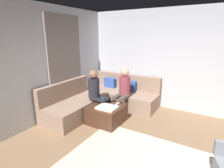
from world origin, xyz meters
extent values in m
cube|color=silver|center=(0.00, 2.94, 1.35)|extent=(6.00, 0.12, 2.70)
cube|color=silver|center=(-2.94, 0.00, 1.35)|extent=(0.12, 6.00, 2.70)
cube|color=gray|center=(-2.84, 1.30, 1.25)|extent=(0.06, 1.10, 2.50)
cube|color=#9E7F6B|center=(-1.78, 2.41, 0.21)|extent=(2.10, 0.85, 0.42)
cube|color=#9E7F6B|center=(-1.78, 2.76, 0.65)|extent=(2.10, 0.14, 0.45)
cube|color=#9E7F6B|center=(-2.41, 1.13, 0.21)|extent=(0.85, 1.70, 0.42)
cube|color=#9E7F6B|center=(-2.76, 1.13, 0.65)|extent=(0.14, 1.70, 0.45)
cube|color=#3359B2|center=(-2.28, 2.58, 0.54)|extent=(0.36, 0.12, 0.36)
cube|color=#3359B2|center=(-1.58, 2.58, 0.54)|extent=(0.36, 0.12, 0.36)
cube|color=#4C2D1E|center=(-1.57, 1.26, 0.21)|extent=(0.76, 0.76, 0.42)
cube|color=white|center=(-1.47, 1.14, 0.44)|extent=(0.44, 0.36, 0.04)
cylinder|color=#334C72|center=(-1.79, 1.44, 0.47)|extent=(0.08, 0.08, 0.10)
cube|color=white|center=(-1.39, 1.48, 0.43)|extent=(0.05, 0.15, 0.02)
cylinder|color=brown|center=(-1.39, 1.63, 0.21)|extent=(0.12, 0.12, 0.42)
cylinder|color=brown|center=(-1.57, 1.63, 0.21)|extent=(0.12, 0.12, 0.42)
cylinder|color=brown|center=(-1.39, 1.83, 0.48)|extent=(0.12, 0.40, 0.12)
cylinder|color=brown|center=(-1.57, 1.83, 0.48)|extent=(0.12, 0.40, 0.12)
cylinder|color=#993F4C|center=(-1.48, 2.03, 0.73)|extent=(0.28, 0.28, 0.50)
sphere|color=#D8AD8C|center=(-1.48, 2.03, 1.09)|extent=(0.22, 0.22, 0.22)
cylinder|color=black|center=(-1.63, 1.51, 0.21)|extent=(0.12, 0.12, 0.42)
cylinder|color=black|center=(-1.63, 1.33, 0.21)|extent=(0.12, 0.12, 0.42)
cylinder|color=black|center=(-1.83, 1.51, 0.48)|extent=(0.40, 0.12, 0.12)
cylinder|color=black|center=(-1.83, 1.33, 0.48)|extent=(0.40, 0.12, 0.12)
cylinder|color=#26262D|center=(-2.03, 1.42, 0.73)|extent=(0.28, 0.28, 0.50)
sphere|color=#8C664C|center=(-2.03, 1.42, 1.09)|extent=(0.22, 0.22, 0.22)
camera|label=1|loc=(0.54, -1.99, 2.03)|focal=28.56mm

